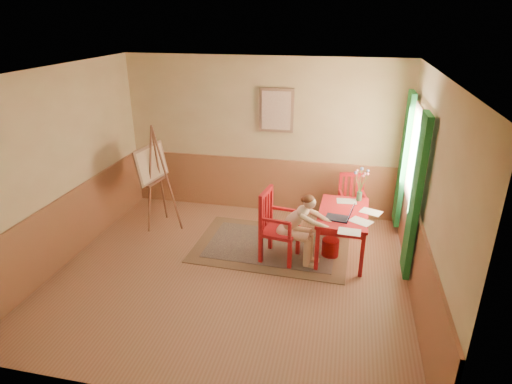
% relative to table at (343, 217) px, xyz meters
% --- Properties ---
extents(room, '(5.04, 4.54, 2.84)m').
position_rel_table_xyz_m(room, '(-1.52, -0.86, 0.77)').
color(room, '#A67353').
rests_on(room, ground).
extents(wainscot, '(5.00, 4.50, 1.00)m').
position_rel_table_xyz_m(wainscot, '(-1.52, -0.06, -0.13)').
color(wainscot, '#AF6E47').
rests_on(wainscot, room).
extents(window, '(0.12, 2.01, 2.20)m').
position_rel_table_xyz_m(window, '(0.90, 0.24, 0.71)').
color(window, white).
rests_on(window, room).
extents(wall_portrait, '(0.60, 0.05, 0.76)m').
position_rel_table_xyz_m(wall_portrait, '(-1.27, 1.35, 1.27)').
color(wall_portrait, '#936D53').
rests_on(wall_portrait, room).
extents(rug, '(2.45, 1.67, 0.02)m').
position_rel_table_xyz_m(rug, '(-1.08, -0.01, -0.62)').
color(rug, '#8C7251').
rests_on(rug, room).
extents(table, '(0.76, 1.22, 0.72)m').
position_rel_table_xyz_m(table, '(0.00, 0.00, 0.00)').
color(table, red).
rests_on(table, room).
extents(chair_left, '(0.57, 0.56, 1.09)m').
position_rel_table_xyz_m(chair_left, '(-0.95, -0.33, -0.08)').
color(chair_left, red).
rests_on(chair_left, room).
extents(chair_back, '(0.50, 0.51, 0.97)m').
position_rel_table_xyz_m(chair_back, '(0.13, 0.90, -0.15)').
color(chair_back, red).
rests_on(chair_back, room).
extents(figure, '(0.85, 0.42, 1.11)m').
position_rel_table_xyz_m(figure, '(-0.62, -0.38, -0.02)').
color(figure, beige).
rests_on(figure, room).
extents(laptop, '(0.42, 0.29, 0.24)m').
position_rel_table_xyz_m(laptop, '(-0.03, -0.26, 0.14)').
color(laptop, '#1E2338').
rests_on(laptop, table).
extents(papers, '(0.71, 1.27, 0.00)m').
position_rel_table_xyz_m(papers, '(0.19, -0.11, 0.09)').
color(papers, white).
rests_on(papers, table).
extents(vase, '(0.25, 0.25, 0.53)m').
position_rel_table_xyz_m(vase, '(0.23, 0.49, 0.33)').
color(vase, '#3F724C').
rests_on(vase, table).
extents(wastebasket, '(0.33, 0.33, 0.28)m').
position_rel_table_xyz_m(wastebasket, '(-0.15, -0.09, -0.49)').
color(wastebasket, '#AE1415').
rests_on(wastebasket, room).
extents(easel, '(0.64, 0.80, 1.79)m').
position_rel_table_xyz_m(easel, '(-3.17, 0.34, 0.43)').
color(easel, brown).
rests_on(easel, room).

